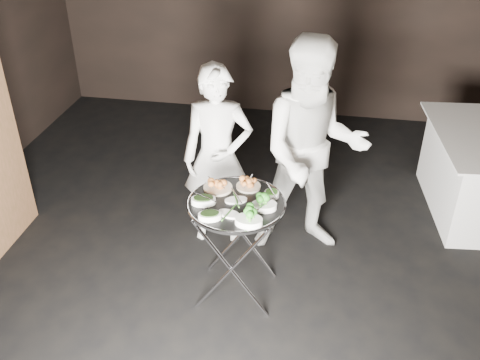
% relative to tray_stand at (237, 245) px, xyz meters
% --- Properties ---
extents(floor, '(6.00, 7.00, 0.05)m').
position_rel_tray_stand_xyz_m(floor, '(0.11, -0.01, -0.50)').
color(floor, black).
rests_on(floor, ground).
extents(tray_stand, '(0.57, 0.48, 0.84)m').
position_rel_tray_stand_xyz_m(tray_stand, '(0.00, 0.00, 0.00)').
color(tray_stand, silver).
rests_on(tray_stand, floor).
extents(serving_tray, '(0.71, 0.71, 0.04)m').
position_rel_tray_stand_xyz_m(serving_tray, '(-0.00, 0.00, 0.37)').
color(serving_tray, black).
rests_on(serving_tray, tray_stand).
extents(potato_plate_a, '(0.22, 0.22, 0.08)m').
position_rel_tray_stand_xyz_m(potato_plate_a, '(-0.17, 0.15, 0.42)').
color(potato_plate_a, beige).
rests_on(potato_plate_a, serving_tray).
extents(potato_plate_b, '(0.18, 0.18, 0.07)m').
position_rel_tray_stand_xyz_m(potato_plate_b, '(0.05, 0.21, 0.41)').
color(potato_plate_b, beige).
rests_on(potato_plate_b, serving_tray).
extents(greens_bowl, '(0.11, 0.11, 0.06)m').
position_rel_tray_stand_xyz_m(greens_bowl, '(0.24, 0.12, 0.41)').
color(greens_bowl, white).
rests_on(greens_bowl, serving_tray).
extents(asparagus_plate_a, '(0.18, 0.14, 0.03)m').
position_rel_tray_stand_xyz_m(asparagus_plate_a, '(-0.01, 0.02, 0.40)').
color(asparagus_plate_a, white).
rests_on(asparagus_plate_a, serving_tray).
extents(asparagus_plate_b, '(0.18, 0.13, 0.03)m').
position_rel_tray_stand_xyz_m(asparagus_plate_b, '(-0.02, -0.16, 0.40)').
color(asparagus_plate_b, white).
rests_on(asparagus_plate_b, serving_tray).
extents(spinach_bowl_a, '(0.19, 0.15, 0.07)m').
position_rel_tray_stand_xyz_m(spinach_bowl_a, '(-0.23, -0.05, 0.42)').
color(spinach_bowl_a, white).
rests_on(spinach_bowl_a, serving_tray).
extents(spinach_bowl_b, '(0.18, 0.14, 0.07)m').
position_rel_tray_stand_xyz_m(spinach_bowl_b, '(-0.14, -0.22, 0.41)').
color(spinach_bowl_b, white).
rests_on(spinach_bowl_b, serving_tray).
extents(broccoli_bowl_a, '(0.20, 0.16, 0.07)m').
position_rel_tray_stand_xyz_m(broccoli_bowl_a, '(0.21, -0.04, 0.42)').
color(broccoli_bowl_a, white).
rests_on(broccoli_bowl_a, serving_tray).
extents(broccoli_bowl_b, '(0.19, 0.14, 0.08)m').
position_rel_tray_stand_xyz_m(broccoli_bowl_b, '(0.13, -0.24, 0.42)').
color(broccoli_bowl_b, white).
rests_on(broccoli_bowl_b, serving_tray).
extents(serving_utensils, '(0.59, 0.46, 0.01)m').
position_rel_tray_stand_xyz_m(serving_utensils, '(0.02, 0.07, 0.44)').
color(serving_utensils, silver).
rests_on(serving_utensils, serving_tray).
extents(waiter_left, '(0.64, 0.48, 1.60)m').
position_rel_tray_stand_xyz_m(waiter_left, '(-0.29, 0.71, 0.33)').
color(waiter_left, silver).
rests_on(waiter_left, floor).
extents(waiter_right, '(1.03, 0.87, 1.87)m').
position_rel_tray_stand_xyz_m(waiter_right, '(0.49, 0.71, 0.47)').
color(waiter_right, silver).
rests_on(waiter_right, floor).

